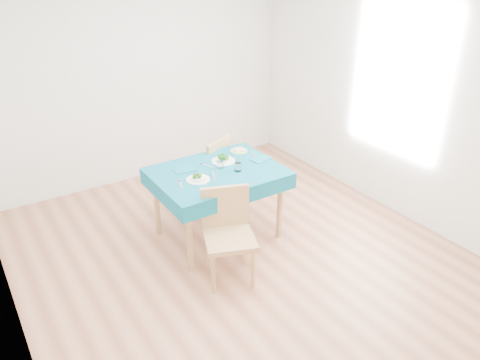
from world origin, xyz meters
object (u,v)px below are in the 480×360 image
bowl_far (223,158)px  side_plate (239,151)px  chair_far (206,165)px  bowl_near (198,177)px  table (218,204)px  chair_near (229,227)px

bowl_far → side_plate: 0.32m
chair_far → bowl_near: (-0.49, -0.74, 0.29)m
table → chair_far: chair_far is taller
chair_near → bowl_near: 0.64m
bowl_near → bowl_far: size_ratio=0.92×
bowl_near → chair_near: bearing=-91.7°
chair_near → side_plate: 1.23m
bowl_near → table: bearing=18.0°
bowl_far → side_plate: bowl_far is taller
chair_near → side_plate: bearing=74.1°
chair_far → bowl_near: chair_far is taller
chair_near → side_plate: (0.73, 0.97, 0.22)m
chair_far → side_plate: chair_far is taller
table → chair_near: size_ratio=1.14×
side_plate → chair_near: bearing=-127.0°
bowl_near → bowl_far: bearing=29.2°
table → side_plate: (0.45, 0.29, 0.38)m
table → chair_far: (0.23, 0.65, 0.13)m
chair_far → side_plate: 0.49m
bowl_far → table: bearing=-137.3°
chair_far → bowl_far: bearing=58.2°
bowl_near → chair_far: bearing=56.6°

